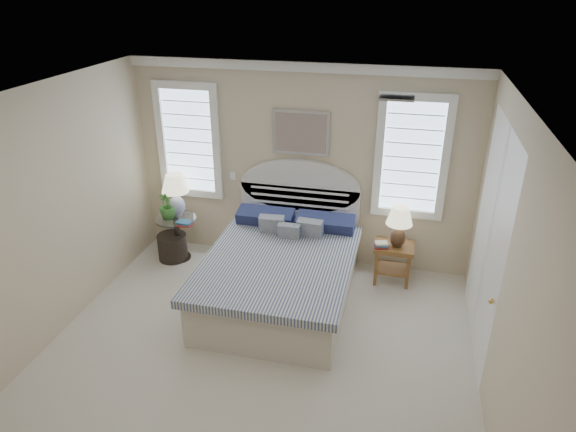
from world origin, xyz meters
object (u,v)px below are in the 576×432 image
Objects in this scene: nightstand_right at (393,255)px; lamp_left at (175,190)px; bed at (282,270)px; side_table_left at (177,234)px; floor_pot at (173,247)px; lamp_right at (399,223)px.

lamp_left is at bearing 179.95° from nightstand_right.
lamp_left reaches higher than nightstand_right.
side_table_left is at bearing 160.26° from bed.
bed is 3.79× the size of lamp_left.
nightstand_right reaches higher than floor_pot.
lamp_right is at bearing 2.11° from floor_pot.
lamp_right reaches higher than floor_pot.
lamp_right reaches higher than nightstand_right.
lamp_left reaches higher than floor_pot.
lamp_left is 3.00m from lamp_right.
lamp_left reaches higher than side_table_left.
side_table_left is 0.62m from lamp_left.
nightstand_right is 0.99× the size of lamp_right.
lamp_right is (0.03, -0.02, 0.47)m from nightstand_right.
side_table_left is 1.56× the size of floor_pot.
side_table_left is at bearing -178.37° from lamp_right.
lamp_left is at bearing 157.31° from bed.
bed reaches higher than floor_pot.
bed is 3.61× the size of side_table_left.
bed reaches higher than lamp_left.
nightstand_right is at bearing 153.97° from lamp_right.
side_table_left is 1.17× the size of lamp_right.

